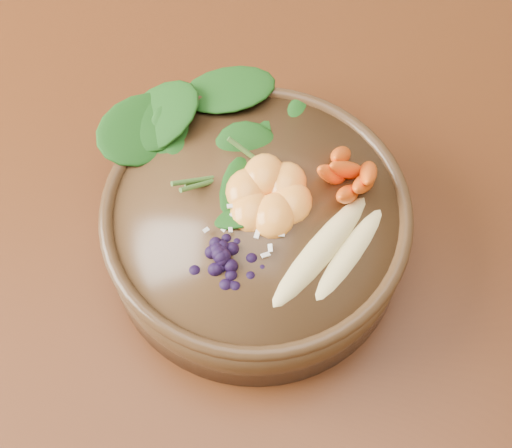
{
  "coord_description": "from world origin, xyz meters",
  "views": [
    {
      "loc": [
        0.13,
        -0.32,
        1.36
      ],
      "look_at": [
        0.06,
        -0.02,
        0.8
      ],
      "focal_mm": 50.0,
      "sensor_mm": 36.0,
      "label": 1
    }
  ],
  "objects_px": {
    "dining_table": "(209,261)",
    "banana_halves": "(337,245)",
    "stoneware_bowl": "(256,229)",
    "kale_heap": "(253,129)",
    "carrot_cluster": "(353,154)",
    "mandarin_cluster": "(269,187)",
    "blueberry_pile": "(219,248)"
  },
  "relations": [
    {
      "from": "stoneware_bowl",
      "to": "blueberry_pile",
      "type": "distance_m",
      "value": 0.08
    },
    {
      "from": "stoneware_bowl",
      "to": "mandarin_cluster",
      "type": "bearing_deg",
      "value": 62.63
    },
    {
      "from": "stoneware_bowl",
      "to": "banana_halves",
      "type": "bearing_deg",
      "value": -18.28
    },
    {
      "from": "dining_table",
      "to": "kale_heap",
      "type": "xyz_separation_m",
      "value": [
        0.04,
        0.05,
        0.19
      ]
    },
    {
      "from": "banana_halves",
      "to": "mandarin_cluster",
      "type": "distance_m",
      "value": 0.08
    },
    {
      "from": "kale_heap",
      "to": "blueberry_pile",
      "type": "bearing_deg",
      "value": -89.22
    },
    {
      "from": "dining_table",
      "to": "banana_halves",
      "type": "bearing_deg",
      "value": -17.78
    },
    {
      "from": "stoneware_bowl",
      "to": "kale_heap",
      "type": "xyz_separation_m",
      "value": [
        -0.02,
        0.07,
        0.06
      ]
    },
    {
      "from": "banana_halves",
      "to": "mandarin_cluster",
      "type": "height_order",
      "value": "mandarin_cluster"
    },
    {
      "from": "banana_halves",
      "to": "blueberry_pile",
      "type": "xyz_separation_m",
      "value": [
        -0.09,
        -0.03,
        0.01
      ]
    },
    {
      "from": "mandarin_cluster",
      "to": "blueberry_pile",
      "type": "relative_size",
      "value": 0.69
    },
    {
      "from": "stoneware_bowl",
      "to": "blueberry_pile",
      "type": "height_order",
      "value": "blueberry_pile"
    },
    {
      "from": "mandarin_cluster",
      "to": "kale_heap",
      "type": "bearing_deg",
      "value": 117.19
    },
    {
      "from": "dining_table",
      "to": "carrot_cluster",
      "type": "height_order",
      "value": "carrot_cluster"
    },
    {
      "from": "carrot_cluster",
      "to": "banana_halves",
      "type": "bearing_deg",
      "value": -66.94
    },
    {
      "from": "carrot_cluster",
      "to": "blueberry_pile",
      "type": "relative_size",
      "value": 0.6
    },
    {
      "from": "kale_heap",
      "to": "carrot_cluster",
      "type": "bearing_deg",
      "value": -10.51
    },
    {
      "from": "carrot_cluster",
      "to": "mandarin_cluster",
      "type": "bearing_deg",
      "value": -129.81
    },
    {
      "from": "dining_table",
      "to": "mandarin_cluster",
      "type": "xyz_separation_m",
      "value": [
        0.07,
        -0.0,
        0.18
      ]
    },
    {
      "from": "dining_table",
      "to": "stoneware_bowl",
      "type": "distance_m",
      "value": 0.14
    },
    {
      "from": "stoneware_bowl",
      "to": "carrot_cluster",
      "type": "height_order",
      "value": "carrot_cluster"
    },
    {
      "from": "stoneware_bowl",
      "to": "banana_halves",
      "type": "xyz_separation_m",
      "value": [
        0.08,
        -0.02,
        0.05
      ]
    },
    {
      "from": "stoneware_bowl",
      "to": "mandarin_cluster",
      "type": "xyz_separation_m",
      "value": [
        0.01,
        0.02,
        0.05
      ]
    },
    {
      "from": "kale_heap",
      "to": "mandarin_cluster",
      "type": "distance_m",
      "value": 0.06
    },
    {
      "from": "banana_halves",
      "to": "mandarin_cluster",
      "type": "relative_size",
      "value": 1.65
    },
    {
      "from": "dining_table",
      "to": "carrot_cluster",
      "type": "xyz_separation_m",
      "value": [
        0.13,
        0.03,
        0.2
      ]
    },
    {
      "from": "dining_table",
      "to": "banana_halves",
      "type": "distance_m",
      "value": 0.23
    },
    {
      "from": "dining_table",
      "to": "kale_heap",
      "type": "distance_m",
      "value": 0.2
    },
    {
      "from": "carrot_cluster",
      "to": "mandarin_cluster",
      "type": "xyz_separation_m",
      "value": [
        -0.06,
        -0.04,
        -0.02
      ]
    },
    {
      "from": "carrot_cluster",
      "to": "mandarin_cluster",
      "type": "distance_m",
      "value": 0.08
    },
    {
      "from": "stoneware_bowl",
      "to": "blueberry_pile",
      "type": "bearing_deg",
      "value": -108.16
    },
    {
      "from": "blueberry_pile",
      "to": "carrot_cluster",
      "type": "bearing_deg",
      "value": 49.43
    }
  ]
}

